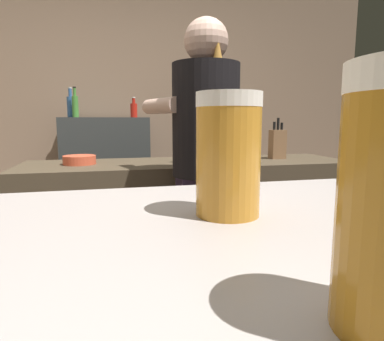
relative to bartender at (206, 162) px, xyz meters
The scene contains 11 objects.
wall_back 1.92m from the bartender, 100.15° to the left, with size 5.20×0.10×2.70m, color #91735B.
prep_counter 0.69m from the bartender, 87.81° to the left, with size 2.10×0.60×0.92m, color #483B2A.
back_shelf 1.70m from the bartender, 108.64° to the left, with size 0.79×0.36×1.21m, color #383B3B.
bartender is the anchor object (origin of this frame).
knife_block 0.81m from the bartender, 36.44° to the left, with size 0.10×0.08×0.28m.
mixing_bowl 0.82m from the bartender, 144.67° to the left, with size 0.19×0.19×0.05m, color #D15033.
chefs_knife 0.49m from the bartender, 55.44° to the left, with size 0.24×0.03×0.01m, color silver.
pint_glass_far 1.36m from the bartender, 104.53° to the right, with size 0.07×0.07×0.14m.
bottle_olive_oil 1.63m from the bartender, 99.53° to the left, with size 0.06×0.06×0.19m.
bottle_hot_sauce 1.74m from the bartender, 117.27° to the left, with size 0.05×0.05×0.27m.
bottle_vinegar 1.83m from the bartender, 117.40° to the left, with size 0.07×0.07×0.27m.
Camera 1 is at (-0.13, -1.32, 1.19)m, focal length 31.39 mm.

